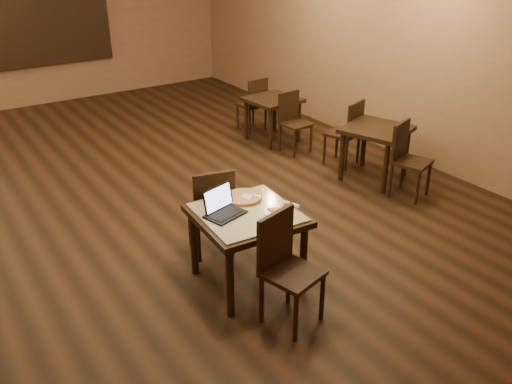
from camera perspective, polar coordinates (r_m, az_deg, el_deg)
ground at (r=6.92m, az=-12.79°, el=-1.16°), size 10.00×10.00×0.00m
wall_back at (r=11.14m, az=-23.77°, el=15.76°), size 8.00×0.02×3.00m
wall_right at (r=8.57m, az=12.46°, el=14.78°), size 0.02×10.00×3.00m
mural at (r=11.20m, az=-21.21°, el=16.49°), size 2.34×0.05×1.64m
tiled_table at (r=4.98m, az=-0.96°, el=-3.12°), size 0.98×0.98×0.76m
chair_main_near at (r=4.59m, az=3.06°, el=-7.36°), size 0.53×0.53×1.00m
chair_main_far at (r=5.49m, az=-4.64°, el=-1.60°), size 0.51×0.51×0.97m
laptop at (r=4.89m, az=-3.61°, el=-1.57°), size 0.40×0.35×0.24m
plate at (r=4.90m, az=2.34°, el=-2.14°), size 0.25×0.25×0.01m
pizza_slice at (r=4.90m, az=2.34°, el=-1.97°), size 0.30×0.30×0.02m
pizza_pan at (r=5.16m, az=-1.30°, el=-0.64°), size 0.37×0.37×0.01m
pizza_whole at (r=5.16m, az=-1.30°, el=-0.50°), size 0.36×0.36×0.03m
spatula at (r=5.15m, az=-1.00°, el=-0.45°), size 0.17×0.23×0.01m
napkin_roll at (r=5.02m, az=3.74°, el=-1.30°), size 0.10×0.17×0.04m
other_table_a at (r=8.62m, az=1.76°, el=9.11°), size 0.80×0.80×0.70m
other_table_a_chair_near at (r=8.24m, az=3.86°, el=7.74°), size 0.42×0.42×0.90m
other_table_a_chair_far at (r=9.06m, az=-0.17°, el=9.50°), size 0.42×0.42×0.90m
other_table_c at (r=7.35m, az=12.52°, el=5.75°), size 1.00×1.00×0.74m
other_table_c_chair_near at (r=7.01m, az=15.55°, el=3.75°), size 0.52×0.52×0.95m
other_table_c_chair_far at (r=7.76m, az=9.67°, el=6.50°), size 0.52×0.52×0.95m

